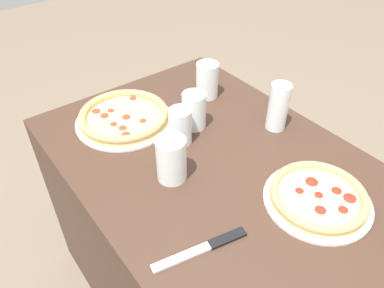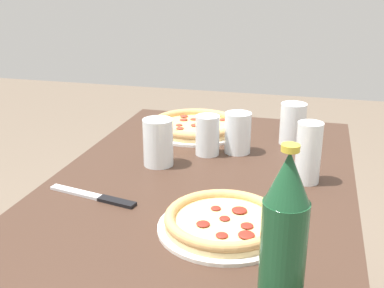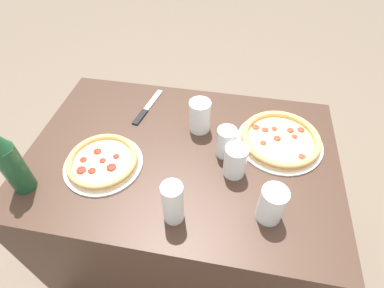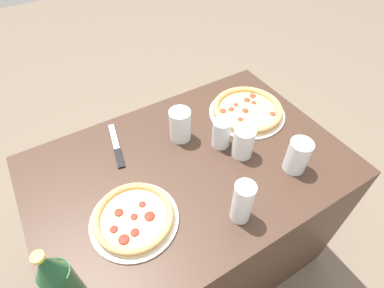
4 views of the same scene
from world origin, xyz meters
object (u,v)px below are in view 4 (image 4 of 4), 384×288
at_px(pizza_margherita, 134,218).
at_px(glass_red_wine, 242,204).
at_px(glass_water, 180,126).
at_px(knife, 117,147).
at_px(pizza_veggie, 247,110).
at_px(glass_orange_juice, 297,157).
at_px(glass_cola, 221,134).
at_px(beer_bottle, 61,282).
at_px(glass_lemonade, 243,144).

xyz_separation_m(pizza_margherita, glass_red_wine, (0.29, -0.16, 0.05)).
relative_size(glass_water, knife, 0.55).
relative_size(pizza_veggie, glass_orange_juice, 2.51).
height_order(glass_cola, glass_water, glass_water).
distance_m(glass_cola, glass_red_wine, 0.32).
xyz_separation_m(glass_red_wine, beer_bottle, (-0.52, 0.02, 0.06)).
xyz_separation_m(pizza_veggie, knife, (-0.55, 0.10, -0.02)).
height_order(pizza_margherita, glass_red_wine, glass_red_wine).
relative_size(glass_cola, glass_water, 0.89).
distance_m(glass_cola, glass_orange_juice, 0.28).
height_order(glass_water, beer_bottle, beer_bottle).
distance_m(glass_red_wine, glass_water, 0.40).
bearing_deg(pizza_veggie, beer_bottle, -157.06).
xyz_separation_m(glass_water, glass_lemonade, (0.15, -0.20, -0.00)).
bearing_deg(pizza_veggie, pizza_margherita, -160.27).
bearing_deg(beer_bottle, knife, 57.76).
bearing_deg(knife, glass_water, -17.62).
bearing_deg(glass_red_wine, glass_cola, 66.27).
relative_size(glass_red_wine, beer_bottle, 0.57).
relative_size(glass_orange_juice, glass_red_wine, 0.81).
distance_m(glass_water, beer_bottle, 0.66).
height_order(beer_bottle, knife, beer_bottle).
height_order(glass_lemonade, beer_bottle, beer_bottle).
bearing_deg(glass_cola, glass_lemonade, -64.59).
distance_m(pizza_veggie, glass_red_wine, 0.50).
xyz_separation_m(glass_red_wine, knife, (-0.23, 0.48, -0.07)).
xyz_separation_m(glass_water, knife, (-0.24, 0.08, -0.06)).
bearing_deg(glass_water, pizza_veggie, -4.48).
bearing_deg(pizza_veggie, glass_orange_juice, -97.14).
height_order(glass_cola, glass_lemonade, glass_lemonade).
distance_m(pizza_veggie, knife, 0.56).
distance_m(glass_cola, beer_bottle, 0.70).
xyz_separation_m(glass_cola, glass_red_wine, (-0.13, -0.29, 0.02)).
bearing_deg(glass_red_wine, knife, 115.32).
relative_size(pizza_margherita, knife, 1.17).
height_order(pizza_veggie, knife, pizza_veggie).
height_order(pizza_veggie, glass_orange_juice, glass_orange_juice).
bearing_deg(glass_cola, pizza_veggie, 23.88).
bearing_deg(glass_lemonade, knife, 145.36).
height_order(pizza_veggie, glass_water, glass_water).
relative_size(glass_red_wine, knife, 0.66).
xyz_separation_m(pizza_veggie, glass_orange_juice, (-0.04, -0.32, 0.04)).
xyz_separation_m(pizza_margherita, knife, (0.07, 0.32, -0.02)).
height_order(glass_red_wine, knife, glass_red_wine).
height_order(glass_orange_juice, knife, glass_orange_juice).
bearing_deg(pizza_margherita, glass_lemonade, 6.39).
xyz_separation_m(pizza_veggie, glass_lemonade, (-0.16, -0.17, 0.03)).
height_order(glass_cola, beer_bottle, beer_bottle).
bearing_deg(glass_water, glass_cola, -44.77).
relative_size(glass_water, glass_lemonade, 1.08).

